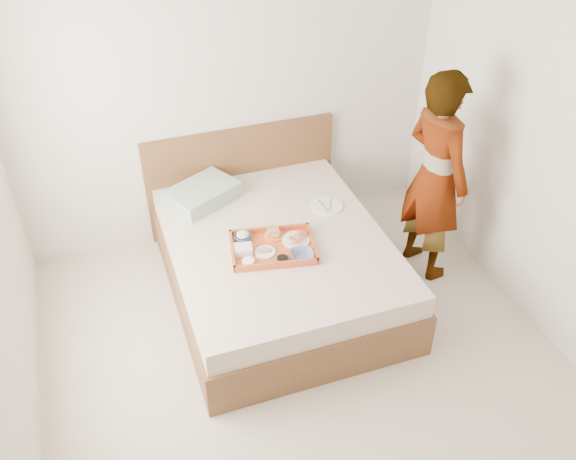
# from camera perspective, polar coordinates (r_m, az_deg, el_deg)

# --- Properties ---
(ground) EXTENTS (3.50, 4.00, 0.01)m
(ground) POSITION_cam_1_polar(r_m,az_deg,el_deg) (4.23, 2.70, -14.39)
(ground) COLOR beige
(ground) RESTS_ON ground
(wall_back) EXTENTS (3.50, 0.01, 2.60)m
(wall_back) POSITION_cam_1_polar(r_m,az_deg,el_deg) (4.98, -5.61, 12.99)
(wall_back) COLOR silver
(wall_back) RESTS_ON ground
(bed) EXTENTS (1.65, 2.00, 0.53)m
(bed) POSITION_cam_1_polar(r_m,az_deg,el_deg) (4.71, -0.98, -3.19)
(bed) COLOR brown
(bed) RESTS_ON ground
(headboard) EXTENTS (1.65, 0.06, 0.95)m
(headboard) POSITION_cam_1_polar(r_m,az_deg,el_deg) (5.35, -4.35, 4.86)
(headboard) COLOR brown
(headboard) RESTS_ON ground
(pillow) EXTENTS (0.65, 0.58, 0.13)m
(pillow) POSITION_cam_1_polar(r_m,az_deg,el_deg) (4.95, -7.99, 3.34)
(pillow) COLOR #9EB7A0
(pillow) RESTS_ON bed
(tray) EXTENTS (0.67, 0.54, 0.05)m
(tray) POSITION_cam_1_polar(r_m,az_deg,el_deg) (4.41, -1.43, -1.59)
(tray) COLOR #C54F2B
(tray) RESTS_ON bed
(prawn_plate) EXTENTS (0.24, 0.24, 0.01)m
(prawn_plate) POSITION_cam_1_polar(r_m,az_deg,el_deg) (4.48, 0.75, -0.91)
(prawn_plate) COLOR white
(prawn_plate) RESTS_ON tray
(navy_bowl_big) EXTENTS (0.20, 0.20, 0.04)m
(navy_bowl_big) POSITION_cam_1_polar(r_m,az_deg,el_deg) (4.32, 1.32, -2.37)
(navy_bowl_big) COLOR navy
(navy_bowl_big) RESTS_ON tray
(sauce_dish) EXTENTS (0.10, 0.10, 0.03)m
(sauce_dish) POSITION_cam_1_polar(r_m,az_deg,el_deg) (4.29, -0.51, -2.77)
(sauce_dish) COLOR black
(sauce_dish) RESTS_ON tray
(meat_plate) EXTENTS (0.17, 0.17, 0.01)m
(meat_plate) POSITION_cam_1_polar(r_m,az_deg,el_deg) (4.37, -2.14, -2.07)
(meat_plate) COLOR white
(meat_plate) RESTS_ON tray
(bread_plate) EXTENTS (0.17, 0.17, 0.01)m
(bread_plate) POSITION_cam_1_polar(r_m,az_deg,el_deg) (4.52, -1.38, -0.56)
(bread_plate) COLOR orange
(bread_plate) RESTS_ON tray
(salad_bowl) EXTENTS (0.15, 0.15, 0.04)m
(salad_bowl) POSITION_cam_1_polar(r_m,az_deg,el_deg) (4.49, -4.22, -0.66)
(salad_bowl) COLOR navy
(salad_bowl) RESTS_ON tray
(plastic_tub) EXTENTS (0.14, 0.13, 0.05)m
(plastic_tub) POSITION_cam_1_polar(r_m,az_deg,el_deg) (4.37, -4.18, -1.81)
(plastic_tub) COLOR silver
(plastic_tub) RESTS_ON tray
(cheese_round) EXTENTS (0.10, 0.10, 0.03)m
(cheese_round) POSITION_cam_1_polar(r_m,az_deg,el_deg) (4.28, -3.73, -2.99)
(cheese_round) COLOR white
(cheese_round) RESTS_ON tray
(dinner_plate) EXTENTS (0.32, 0.32, 0.01)m
(dinner_plate) POSITION_cam_1_polar(r_m,az_deg,el_deg) (4.87, 3.63, 2.24)
(dinner_plate) COLOR white
(dinner_plate) RESTS_ON bed
(person) EXTENTS (0.51, 0.68, 1.70)m
(person) POSITION_cam_1_polar(r_m,az_deg,el_deg) (4.76, 13.56, 4.81)
(person) COLOR silver
(person) RESTS_ON ground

